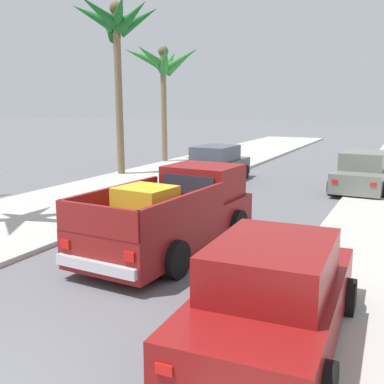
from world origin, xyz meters
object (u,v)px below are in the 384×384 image
Objects in this scene: pickup_truck at (174,215)px; car_left_mid at (215,165)px; palm_tree_right_fore at (117,28)px; car_left_near at (364,173)px; palm_tree_right_mid at (163,64)px; car_right_near at (273,297)px.

pickup_truck is 1.24× the size of car_left_mid.
palm_tree_right_fore is (-4.48, -0.48, 5.82)m from car_left_mid.
car_left_near is 0.68× the size of palm_tree_right_mid.
palm_tree_right_mid is (-7.71, 13.58, 4.57)m from pickup_truck.
palm_tree_right_fore reaches higher than car_left_mid.
pickup_truck is 9.47m from car_left_mid.
car_left_mid is (-6.00, -0.34, 0.00)m from car_left_near.
palm_tree_right_fore is at bearing -173.94° from car_left_mid.
pickup_truck is at bearing -60.40° from palm_tree_right_mid.
palm_tree_right_mid is at bearing 159.07° from car_left_near.
pickup_truck is at bearing -109.00° from car_left_near.
car_right_near is at bearing -48.61° from palm_tree_right_fore.
palm_tree_right_fore is at bearing -84.61° from palm_tree_right_mid.
car_left_mid is at bearing -42.42° from palm_tree_right_mid.
pickup_truck is at bearing -73.03° from car_left_mid.
car_left_mid is at bearing 6.06° from palm_tree_right_fore.
palm_tree_right_mid is (-10.98, 16.92, 4.66)m from car_right_near.
pickup_truck reaches higher than car_left_mid.
pickup_truck is 16.27m from palm_tree_right_mid.
pickup_truck reaches higher than car_left_near.
palm_tree_right_fore reaches higher than car_left_near.
car_right_near is at bearing -57.02° from palm_tree_right_mid.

